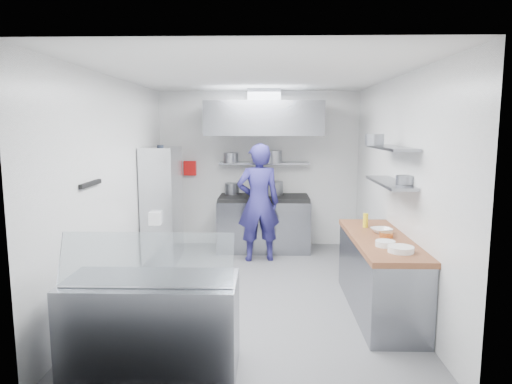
{
  "coord_description": "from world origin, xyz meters",
  "views": [
    {
      "loc": [
        0.17,
        -5.8,
        2.17
      ],
      "look_at": [
        0.0,
        0.6,
        1.25
      ],
      "focal_mm": 32.0,
      "sensor_mm": 36.0,
      "label": 1
    }
  ],
  "objects_px": {
    "wire_rack": "(162,205)",
    "display_case": "(153,326)",
    "chef": "(258,203)",
    "gas_range": "(264,225)"
  },
  "relations": [
    {
      "from": "chef",
      "to": "wire_rack",
      "type": "xyz_separation_m",
      "value": [
        -1.55,
        -0.06,
        -0.03
      ]
    },
    {
      "from": "chef",
      "to": "display_case",
      "type": "relative_size",
      "value": 1.27
    },
    {
      "from": "gas_range",
      "to": "display_case",
      "type": "height_order",
      "value": "gas_range"
    },
    {
      "from": "gas_range",
      "to": "chef",
      "type": "xyz_separation_m",
      "value": [
        -0.08,
        -0.65,
        0.5
      ]
    },
    {
      "from": "wire_rack",
      "to": "display_case",
      "type": "xyz_separation_m",
      "value": [
        0.68,
        -3.39,
        -0.5
      ]
    },
    {
      "from": "chef",
      "to": "wire_rack",
      "type": "height_order",
      "value": "chef"
    },
    {
      "from": "chef",
      "to": "gas_range",
      "type": "bearing_deg",
      "value": -107.0
    },
    {
      "from": "wire_rack",
      "to": "display_case",
      "type": "distance_m",
      "value": 3.49
    },
    {
      "from": "gas_range",
      "to": "display_case",
      "type": "xyz_separation_m",
      "value": [
        -0.95,
        -4.1,
        -0.03
      ]
    },
    {
      "from": "chef",
      "to": "wire_rack",
      "type": "distance_m",
      "value": 1.55
    }
  ]
}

